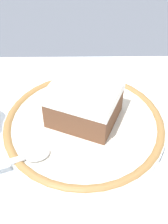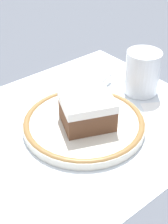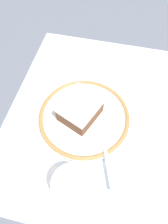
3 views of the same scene
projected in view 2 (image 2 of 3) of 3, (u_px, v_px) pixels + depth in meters
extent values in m
plane|color=#4C515B|center=(68.00, 127.00, 0.61)|extent=(2.40, 2.40, 0.00)
cube|color=silver|center=(68.00, 127.00, 0.61)|extent=(0.55, 0.43, 0.00)
cylinder|color=silver|center=(84.00, 124.00, 0.61)|extent=(0.23, 0.23, 0.01)
torus|color=olive|center=(84.00, 122.00, 0.60)|extent=(0.23, 0.23, 0.01)
cube|color=brown|center=(87.00, 115.00, 0.58)|extent=(0.11, 0.11, 0.04)
cube|color=white|center=(87.00, 102.00, 0.57)|extent=(0.11, 0.11, 0.02)
ellipsoid|color=silver|center=(88.00, 95.00, 0.67)|extent=(0.04, 0.03, 0.01)
cylinder|color=silver|center=(102.00, 82.00, 0.71)|extent=(0.09, 0.04, 0.01)
cylinder|color=silver|center=(143.00, 73.00, 0.69)|extent=(0.07, 0.07, 0.09)
cylinder|color=brown|center=(142.00, 80.00, 0.70)|extent=(0.06, 0.06, 0.05)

